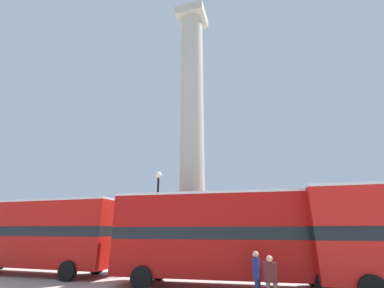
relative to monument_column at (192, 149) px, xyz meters
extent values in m
plane|color=#ADA89E|center=(0.00, 0.00, -8.83)|extent=(200.00, 200.00, 0.00)
cube|color=#A39E8E|center=(0.00, 0.00, -8.26)|extent=(5.31, 5.31, 1.14)
cube|color=#A39E8E|center=(0.00, 0.00, -7.12)|extent=(3.82, 3.82, 1.14)
cylinder|color=#A39E8E|center=(0.00, 0.00, 3.38)|extent=(1.99, 1.99, 19.86)
cube|color=#A39E8E|center=(0.00, 0.00, 13.76)|extent=(2.69, 2.69, 0.90)
sphere|color=brown|center=(0.00, 0.00, 14.82)|extent=(1.22, 1.22, 1.22)
cube|color=#B7140F|center=(-8.78, -5.48, -7.48)|extent=(11.05, 2.54, 1.70)
cube|color=black|center=(-8.78, -5.48, -6.35)|extent=(11.05, 2.49, 0.55)
cube|color=#B7140F|center=(-8.78, -5.48, -5.34)|extent=(11.05, 2.54, 1.46)
cube|color=silver|center=(-8.78, -5.48, -4.55)|extent=(11.05, 2.54, 0.12)
cylinder|color=black|center=(-4.91, -4.23, -8.33)|extent=(1.00, 0.30, 1.00)
cylinder|color=black|center=(-4.92, -6.74, -8.33)|extent=(1.00, 0.30, 1.00)
cylinder|color=black|center=(-12.64, -4.21, -8.33)|extent=(1.00, 0.30, 1.00)
cube|color=#A80F0C|center=(3.58, -6.03, -7.51)|extent=(11.28, 3.40, 1.63)
cube|color=black|center=(3.58, -6.03, -6.42)|extent=(11.28, 3.35, 0.55)
cube|color=#A80F0C|center=(3.58, -6.03, -5.39)|extent=(11.28, 3.40, 1.50)
cube|color=silver|center=(3.58, -6.03, -4.58)|extent=(11.28, 3.40, 0.12)
cylinder|color=black|center=(7.35, -4.47, -8.33)|extent=(1.02, 0.38, 1.00)
cylinder|color=black|center=(7.55, -6.97, -8.33)|extent=(1.02, 0.38, 1.00)
cylinder|color=black|center=(-0.40, -5.09, -8.33)|extent=(1.02, 0.38, 1.00)
cylinder|color=black|center=(-0.20, -7.60, -8.33)|extent=(1.02, 0.38, 1.00)
cylinder|color=black|center=(8.82, -4.97, -8.33)|extent=(1.01, 0.34, 1.00)
cube|color=#A39E8E|center=(-8.33, 4.49, -7.53)|extent=(4.57, 3.96, 2.59)
ellipsoid|color=brown|center=(-8.33, 4.49, -4.69)|extent=(2.47, 1.83, 1.08)
cone|color=brown|center=(-7.33, 4.09, -4.21)|extent=(1.18, 0.93, 1.13)
cylinder|color=brown|center=(-8.33, 4.49, -3.70)|extent=(0.36, 0.36, 0.90)
sphere|color=brown|center=(-8.33, 4.49, -3.11)|extent=(0.28, 0.28, 0.28)
cylinder|color=brown|center=(-7.56, 4.50, -5.73)|extent=(0.20, 0.20, 1.01)
cylinder|color=brown|center=(-7.78, 3.95, -5.73)|extent=(0.20, 0.20, 1.01)
cylinder|color=brown|center=(-8.88, 5.03, -5.73)|extent=(0.20, 0.20, 1.01)
cylinder|color=brown|center=(-9.10, 4.48, -5.73)|extent=(0.20, 0.20, 1.01)
cylinder|color=black|center=(-1.43, -3.33, -8.63)|extent=(0.31, 0.31, 0.40)
cylinder|color=black|center=(-1.43, -3.33, -5.88)|extent=(0.14, 0.14, 5.90)
sphere|color=white|center=(-1.43, -3.33, -2.71)|extent=(0.43, 0.43, 0.43)
cube|color=#191E51|center=(4.93, -8.71, -7.62)|extent=(0.28, 0.50, 0.69)
sphere|color=tan|center=(4.93, -8.71, -7.16)|extent=(0.23, 0.23, 0.23)
cube|color=#471919|center=(5.42, -9.07, -7.69)|extent=(0.46, 0.24, 0.65)
sphere|color=tan|center=(5.42, -9.07, -7.26)|extent=(0.22, 0.22, 0.22)
camera|label=1|loc=(5.48, -19.32, -6.31)|focal=24.00mm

